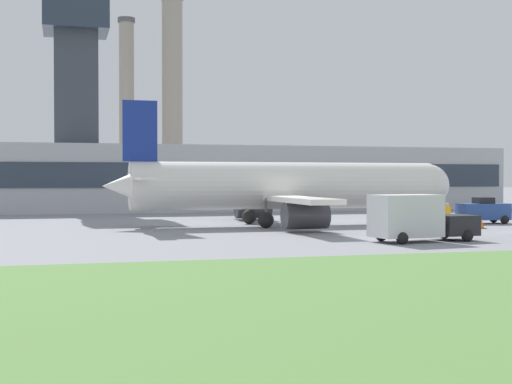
{
  "coord_description": "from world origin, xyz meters",
  "views": [
    {
      "loc": [
        -16.51,
        -49.21,
        3.72
      ],
      "look_at": [
        -2.04,
        3.9,
        2.64
      ],
      "focal_mm": 50.0,
      "sensor_mm": 36.0,
      "label": 1
    }
  ],
  "objects": [
    {
      "name": "ground_plane",
      "position": [
        0.0,
        0.0,
        0.0
      ],
      "size": [
        400.0,
        400.0,
        0.0
      ],
      "primitive_type": "plane",
      "color": "gray"
    },
    {
      "name": "terminal_building",
      "position": [
        -1.26,
        32.76,
        4.49
      ],
      "size": [
        70.46,
        13.17,
        23.65
      ],
      "color": "#B2B2B7",
      "rests_on": "ground_plane"
    },
    {
      "name": "smokestack_left",
      "position": [
        -6.58,
        65.26,
        14.63
      ],
      "size": [
        2.71,
        2.71,
        29.04
      ],
      "color": "gray",
      "rests_on": "ground_plane"
    },
    {
      "name": "smokestack_right",
      "position": [
        0.43,
        63.52,
        16.65
      ],
      "size": [
        3.76,
        3.76,
        33.0
      ],
      "color": "gray",
      "rests_on": "ground_plane"
    },
    {
      "name": "airplane",
      "position": [
        0.11,
        3.9,
        3.0
      ],
      "size": [
        28.16,
        24.3,
        9.46
      ],
      "color": "white",
      "rests_on": "ground_plane"
    },
    {
      "name": "pushback_tug",
      "position": [
        16.67,
        1.91,
        0.97
      ],
      "size": [
        4.15,
        2.58,
        2.14
      ],
      "color": "#2D4C93",
      "rests_on": "ground_plane"
    },
    {
      "name": "baggage_truck",
      "position": [
        3.45,
        -11.69,
        1.35
      ],
      "size": [
        6.69,
        3.41,
        2.75
      ],
      "color": "#232328",
      "rests_on": "ground_plane"
    },
    {
      "name": "ground_crew_person",
      "position": [
        11.15,
        -1.95,
        0.95
      ],
      "size": [
        0.58,
        0.58,
        1.86
      ],
      "color": "#23283D",
      "rests_on": "ground_plane"
    },
    {
      "name": "traffic_cone_near_nose",
      "position": [
        13.23,
        -3.18,
        0.32
      ],
      "size": [
        0.55,
        0.55,
        0.7
      ],
      "color": "black",
      "rests_on": "ground_plane"
    },
    {
      "name": "traffic_cone_wingtip",
      "position": [
        6.92,
        -0.87,
        0.3
      ],
      "size": [
        0.55,
        0.55,
        0.65
      ],
      "color": "black",
      "rests_on": "ground_plane"
    }
  ]
}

